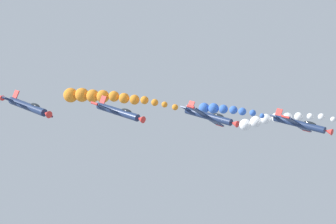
# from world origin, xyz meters

# --- Properties ---
(smoke_trail_lead) EXTENTS (3.45, 19.21, 6.72)m
(smoke_trail_lead) POSITION_xyz_m (-26.81, 2.46, 127.56)
(smoke_trail_lead) COLOR white
(airplane_left_inner) EXTENTS (8.53, 10.35, 4.97)m
(airplane_left_inner) POSITION_xyz_m (-16.83, 14.06, 132.22)
(airplane_left_inner) COLOR navy
(smoke_trail_left_inner) EXTENTS (3.17, 13.11, 2.47)m
(smoke_trail_left_inner) POSITION_xyz_m (-15.78, -1.40, 131.66)
(smoke_trail_left_inner) COLOR blue
(airplane_right_inner) EXTENTS (8.21, 10.35, 5.52)m
(airplane_right_inner) POSITION_xyz_m (-5.49, 3.90, 134.04)
(airplane_right_inner) COLOR navy
(smoke_trail_right_inner) EXTENTS (7.62, 24.11, 3.22)m
(smoke_trail_right_inner) POSITION_xyz_m (-1.95, -19.99, 133.40)
(smoke_trail_right_inner) COLOR orange
(airplane_left_outer) EXTENTS (8.52, 10.35, 4.99)m
(airplane_left_outer) POSITION_xyz_m (5.94, -4.97, 135.59)
(airplane_left_outer) COLOR navy
(airplane_right_outer) EXTENTS (8.36, 10.35, 5.27)m
(airplane_right_outer) POSITION_xyz_m (16.84, -12.61, 137.32)
(airplane_right_outer) COLOR navy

